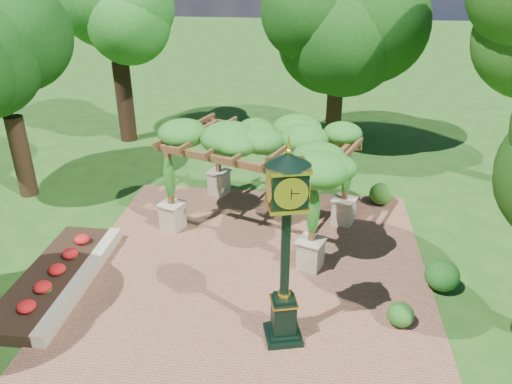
# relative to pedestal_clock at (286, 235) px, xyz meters

# --- Properties ---
(ground) EXTENTS (120.00, 120.00, 0.00)m
(ground) POSITION_rel_pedestal_clock_xyz_m (-1.06, 0.93, -2.91)
(ground) COLOR #1E4714
(ground) RESTS_ON ground
(brick_plaza) EXTENTS (10.00, 12.00, 0.04)m
(brick_plaza) POSITION_rel_pedestal_clock_xyz_m (-1.06, 1.93, -2.89)
(brick_plaza) COLOR brown
(brick_plaza) RESTS_ON ground
(border_wall) EXTENTS (0.35, 5.00, 0.40)m
(border_wall) POSITION_rel_pedestal_clock_xyz_m (-5.66, 1.43, -2.71)
(border_wall) COLOR #C6B793
(border_wall) RESTS_ON ground
(flower_bed) EXTENTS (1.50, 5.00, 0.36)m
(flower_bed) POSITION_rel_pedestal_clock_xyz_m (-6.56, 1.43, -2.73)
(flower_bed) COLOR red
(flower_bed) RESTS_ON ground
(pedestal_clock) EXTENTS (1.17, 1.17, 4.86)m
(pedestal_clock) POSITION_rel_pedestal_clock_xyz_m (0.00, 0.00, 0.00)
(pedestal_clock) COLOR black
(pedestal_clock) RESTS_ON brick_plaza
(pergola) EXTENTS (6.58, 5.33, 3.59)m
(pergola) POSITION_rel_pedestal_clock_xyz_m (-1.18, 5.27, 0.04)
(pergola) COLOR tan
(pergola) RESTS_ON brick_plaza
(sundial) EXTENTS (0.56, 0.56, 0.99)m
(sundial) POSITION_rel_pedestal_clock_xyz_m (-1.32, 9.88, -2.48)
(sundial) COLOR gray
(sundial) RESTS_ON ground
(shrub_front) EXTENTS (0.72, 0.72, 0.60)m
(shrub_front) POSITION_rel_pedestal_clock_xyz_m (2.84, 0.79, -2.57)
(shrub_front) COLOR #225518
(shrub_front) RESTS_ON brick_plaza
(shrub_mid) EXTENTS (1.22, 1.22, 0.84)m
(shrub_mid) POSITION_rel_pedestal_clock_xyz_m (4.16, 2.42, -2.45)
(shrub_mid) COLOR #1B5217
(shrub_mid) RESTS_ON brick_plaza
(shrub_back) EXTENTS (1.03, 1.03, 0.78)m
(shrub_back) POSITION_rel_pedestal_clock_xyz_m (3.07, 7.41, -2.48)
(shrub_back) COLOR #2C601B
(shrub_back) RESTS_ON brick_plaza
(tree_north) EXTENTS (5.21, 5.21, 7.37)m
(tree_north) POSITION_rel_pedestal_clock_xyz_m (1.40, 13.39, 2.16)
(tree_north) COLOR #352315
(tree_north) RESTS_ON ground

